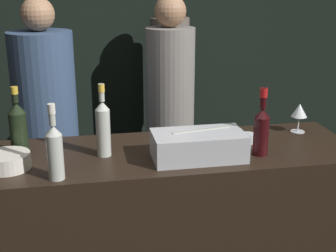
% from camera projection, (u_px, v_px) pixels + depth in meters
% --- Properties ---
extents(wall_back_chalkboard, '(6.40, 0.06, 2.80)m').
position_uv_depth(wall_back_chalkboard, '(126.00, 21.00, 4.14)').
color(wall_back_chalkboard, black).
rests_on(wall_back_chalkboard, ground_plane).
extents(bar_counter, '(1.90, 0.62, 0.96)m').
position_uv_depth(bar_counter, '(169.00, 234.00, 2.49)').
color(bar_counter, black).
rests_on(bar_counter, ground_plane).
extents(ice_bin_with_bottles, '(0.44, 0.23, 0.13)m').
position_uv_depth(ice_bin_with_bottles, '(199.00, 144.00, 2.23)').
color(ice_bin_with_bottles, '#B7BABF').
rests_on(ice_bin_with_bottles, bar_counter).
extents(bowl_white, '(0.21, 0.21, 0.07)m').
position_uv_depth(bowl_white, '(7.00, 161.00, 2.12)').
color(bowl_white, silver).
rests_on(bowl_white, bar_counter).
extents(wine_glass, '(0.09, 0.09, 0.16)m').
position_uv_depth(wine_glass, '(299.00, 111.00, 2.58)').
color(wine_glass, silver).
rests_on(wine_glass, bar_counter).
extents(candle_votive, '(0.07, 0.07, 0.05)m').
position_uv_depth(candle_votive, '(248.00, 138.00, 2.44)').
color(candle_votive, silver).
rests_on(candle_votive, bar_counter).
extents(white_wine_bottle, '(0.07, 0.07, 0.34)m').
position_uv_depth(white_wine_bottle, '(55.00, 149.00, 1.98)').
color(white_wine_bottle, '#B2B7AD').
rests_on(white_wine_bottle, bar_counter).
extents(champagne_bottle, '(0.08, 0.08, 0.34)m').
position_uv_depth(champagne_bottle, '(18.00, 128.00, 2.24)').
color(champagne_bottle, black).
rests_on(champagne_bottle, bar_counter).
extents(red_wine_bottle_tall, '(0.07, 0.07, 0.33)m').
position_uv_depth(red_wine_bottle_tall, '(261.00, 128.00, 2.25)').
color(red_wine_bottle_tall, black).
rests_on(red_wine_bottle_tall, bar_counter).
extents(rose_wine_bottle, '(0.07, 0.07, 0.36)m').
position_uv_depth(rose_wine_bottle, '(103.00, 126.00, 2.24)').
color(rose_wine_bottle, '#B2B7AD').
rests_on(rose_wine_bottle, bar_counter).
extents(person_in_hoodie, '(0.33, 0.33, 1.67)m').
position_uv_depth(person_in_hoodie, '(170.00, 104.00, 3.24)').
color(person_in_hoodie, black).
rests_on(person_in_hoodie, ground_plane).
extents(person_blond_tee, '(0.32, 0.32, 1.67)m').
position_uv_depth(person_blond_tee, '(170.00, 80.00, 3.96)').
color(person_blond_tee, black).
rests_on(person_blond_tee, ground_plane).
extents(person_grey_polo, '(0.41, 0.41, 1.67)m').
position_uv_depth(person_grey_polo, '(46.00, 115.00, 3.07)').
color(person_grey_polo, black).
rests_on(person_grey_polo, ground_plane).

